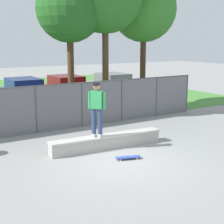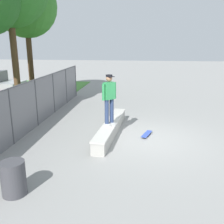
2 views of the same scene
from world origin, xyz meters
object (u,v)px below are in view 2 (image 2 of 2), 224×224
object	(u,v)px
skateboard	(147,134)
skateboarder	(109,98)
trash_bin	(13,178)
concrete_ledge	(111,128)
tree_mid	(26,7)

from	to	relation	value
skateboard	skateboarder	bearing A→B (deg)	104.59
trash_bin	concrete_ledge	bearing A→B (deg)	-21.74
concrete_ledge	tree_mid	size ratio (longest dim) A/B	0.58
skateboarder	trash_bin	distance (m)	4.33
concrete_ledge	trash_bin	xyz separation A→B (m)	(-4.22, 1.68, 0.17)
concrete_ledge	tree_mid	distance (m)	9.54
tree_mid	trash_bin	bearing A→B (deg)	-158.33
concrete_ledge	trash_bin	distance (m)	4.55
skateboarder	tree_mid	size ratio (longest dim) A/B	0.26
skateboarder	skateboard	xyz separation A→B (m)	(0.36, -1.37, -1.43)
skateboarder	trash_bin	bearing A→B (deg)	156.43
skateboard	trash_bin	bearing A→B (deg)	144.07
skateboard	trash_bin	xyz separation A→B (m)	(-4.20, 3.04, 0.33)
skateboarder	trash_bin	size ratio (longest dim) A/B	2.26
concrete_ledge	skateboard	distance (m)	1.37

